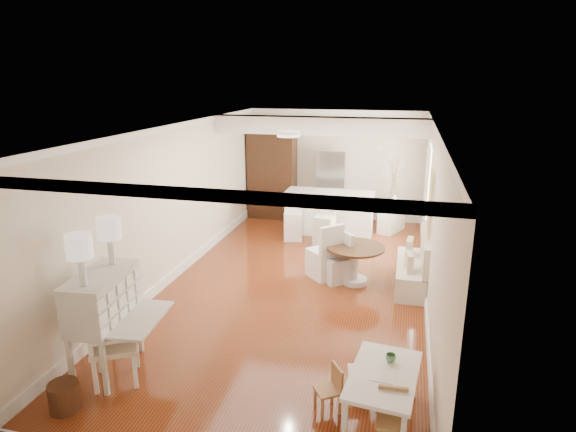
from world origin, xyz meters
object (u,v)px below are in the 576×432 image
at_px(bar_stool_right, 324,222).
at_px(kids_table, 382,396).
at_px(secretary_bureau, 105,323).
at_px(gustavian_armchair, 115,344).
at_px(slip_chair_far, 324,250).
at_px(slip_chair_near, 337,258).
at_px(dining_table, 355,265).
at_px(kids_chair_c, 392,420).
at_px(pantry_cabinet, 272,174).
at_px(wicker_basket, 64,396).
at_px(kids_chair_a, 328,389).
at_px(breakfast_counter, 329,213).
at_px(fridge, 344,188).
at_px(sideboard, 392,216).
at_px(kids_chair_b, 360,371).
at_px(bar_stool_left, 293,218).

bearing_deg(bar_stool_right, kids_table, -65.32).
distance_m(secretary_bureau, gustavian_armchair, 0.31).
bearing_deg(slip_chair_far, slip_chair_near, 105.55).
relative_size(kids_table, dining_table, 1.11).
relative_size(kids_chair_c, pantry_cabinet, 0.27).
height_order(wicker_basket, kids_chair_a, kids_chair_a).
xyz_separation_m(kids_chair_a, dining_table, (-0.10, 3.55, 0.08)).
relative_size(breakfast_counter, bar_stool_right, 2.01).
relative_size(fridge, sideboard, 2.29).
distance_m(breakfast_counter, bar_stool_right, 0.76).
height_order(kids_chair_b, dining_table, dining_table).
distance_m(kids_chair_c, slip_chair_near, 4.10).
xyz_separation_m(secretary_bureau, kids_chair_a, (2.81, -0.09, -0.39)).
height_order(gustavian_armchair, kids_chair_a, gustavian_armchair).
bearing_deg(slip_chair_near, sideboard, 125.79).
relative_size(kids_chair_b, kids_chair_c, 0.91).
height_order(kids_table, kids_chair_a, kids_table).
distance_m(pantry_cabinet, fridge, 1.92).
bearing_deg(pantry_cabinet, kids_table, -65.79).
xyz_separation_m(slip_chair_near, bar_stool_right, (-0.57, 1.96, 0.06)).
bearing_deg(gustavian_armchair, wicker_basket, 129.00).
height_order(dining_table, pantry_cabinet, pantry_cabinet).
distance_m(kids_chair_a, sideboard, 6.81).
relative_size(breakfast_counter, sideboard, 2.61).
distance_m(gustavian_armchair, kids_chair_a, 2.61).
bearing_deg(bar_stool_right, kids_chair_b, -67.04).
bearing_deg(pantry_cabinet, wicker_basket, -91.05).
distance_m(kids_chair_c, bar_stool_right, 6.14).
xyz_separation_m(kids_chair_c, breakfast_counter, (-1.71, 6.66, 0.20)).
distance_m(kids_chair_b, kids_chair_c, 0.90).
height_order(bar_stool_left, fridge, fridge).
bearing_deg(bar_stool_right, gustavian_armchair, -97.49).
distance_m(kids_chair_b, dining_table, 3.15).
bearing_deg(slip_chair_near, dining_table, 49.54).
bearing_deg(kids_table, secretary_bureau, 178.55).
relative_size(kids_table, kids_chair_c, 1.84).
xyz_separation_m(dining_table, breakfast_counter, (-0.91, 2.73, 0.17)).
height_order(breakfast_counter, bar_stool_left, breakfast_counter).
xyz_separation_m(kids_table, dining_table, (-0.70, 3.54, 0.06)).
xyz_separation_m(kids_chair_c, fridge, (-1.51, 7.71, 0.59)).
distance_m(slip_chair_far, sideboard, 3.29).
relative_size(slip_chair_far, fridge, 0.59).
bearing_deg(gustavian_armchair, kids_chair_c, -124.30).
bearing_deg(kids_chair_c, fridge, 99.05).
relative_size(gustavian_armchair, kids_chair_a, 1.82).
bearing_deg(bar_stool_left, gustavian_armchair, -110.70).
bearing_deg(kids_chair_c, wicker_basket, -177.17).
bearing_deg(sideboard, kids_chair_b, -66.06).
xyz_separation_m(slip_chair_far, sideboard, (1.10, 3.10, -0.15)).
relative_size(secretary_bureau, wicker_basket, 4.02).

